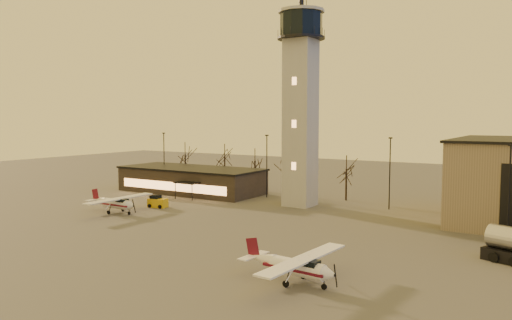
# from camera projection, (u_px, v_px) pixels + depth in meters

# --- Properties ---
(ground) EXTENTS (220.00, 220.00, 0.00)m
(ground) POSITION_uv_depth(u_px,v_px,m) (158.00, 252.00, 47.69)
(ground) COLOR #484542
(ground) RESTS_ON ground
(control_tower) EXTENTS (6.80, 6.80, 32.60)m
(control_tower) POSITION_uv_depth(u_px,v_px,m) (301.00, 94.00, 71.71)
(control_tower) COLOR #A4A29B
(control_tower) RESTS_ON ground
(terminal) EXTENTS (25.40, 12.20, 4.30)m
(terminal) POSITION_uv_depth(u_px,v_px,m) (191.00, 180.00, 86.14)
(terminal) COLOR black
(terminal) RESTS_ON ground
(light_poles) EXTENTS (58.50, 12.25, 10.14)m
(light_poles) POSITION_uv_depth(u_px,v_px,m) (306.00, 169.00, 73.21)
(light_poles) COLOR black
(light_poles) RESTS_ON ground
(tree_row) EXTENTS (37.20, 9.20, 8.80)m
(tree_row) POSITION_uv_depth(u_px,v_px,m) (254.00, 157.00, 87.54)
(tree_row) COLOR black
(tree_row) RESTS_ON ground
(cessna_front) EXTENTS (8.79, 11.09, 3.05)m
(cessna_front) POSITION_uv_depth(u_px,v_px,m) (299.00, 271.00, 38.51)
(cessna_front) COLOR white
(cessna_front) RESTS_ON ground
(cessna_rear) EXTENTS (8.68, 10.98, 3.03)m
(cessna_rear) POSITION_uv_depth(u_px,v_px,m) (118.00, 205.00, 67.27)
(cessna_rear) COLOR silver
(cessna_rear) RESTS_ON ground
(service_cart) EXTENTS (2.87, 2.02, 1.72)m
(service_cart) POSITION_uv_depth(u_px,v_px,m) (157.00, 203.00, 71.71)
(service_cart) COLOR #E1AF0D
(service_cart) RESTS_ON ground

